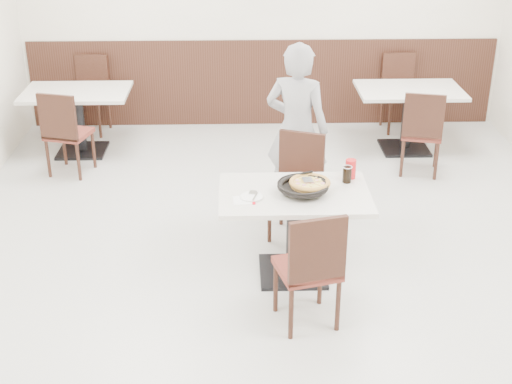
{
  "coord_description": "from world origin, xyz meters",
  "views": [
    {
      "loc": [
        -0.34,
        -5.36,
        3.16
      ],
      "look_at": [
        -0.19,
        -0.3,
        0.78
      ],
      "focal_mm": 50.0,
      "sensor_mm": 36.0,
      "label": 1
    }
  ],
  "objects_px": {
    "bg_table_left": "(79,122)",
    "bg_chair_left_far": "(89,96)",
    "cola_glass": "(347,175)",
    "bg_chair_left_near": "(69,132)",
    "pizza": "(310,184)",
    "side_plate": "(251,197)",
    "bg_chair_right_near": "(422,131)",
    "chair_far": "(295,189)",
    "red_cup": "(351,169)",
    "main_table": "(294,234)",
    "chair_near": "(307,266)",
    "bg_chair_right_far": "(401,94)",
    "diner_person": "(297,130)",
    "bg_table_right": "(407,119)",
    "pizza_pan": "(303,189)"
  },
  "relations": [
    {
      "from": "chair_far",
      "to": "cola_glass",
      "type": "xyz_separation_m",
      "value": [
        0.38,
        -0.47,
        0.34
      ]
    },
    {
      "from": "red_cup",
      "to": "diner_person",
      "type": "distance_m",
      "value": 1.0
    },
    {
      "from": "pizza_pan",
      "to": "side_plate",
      "type": "bearing_deg",
      "value": -170.21
    },
    {
      "from": "main_table",
      "to": "bg_chair_left_far",
      "type": "height_order",
      "value": "bg_chair_left_far"
    },
    {
      "from": "chair_far",
      "to": "cola_glass",
      "type": "distance_m",
      "value": 0.69
    },
    {
      "from": "pizza",
      "to": "chair_far",
      "type": "bearing_deg",
      "value": 95.33
    },
    {
      "from": "bg_table_left",
      "to": "diner_person",
      "type": "bearing_deg",
      "value": -33.56
    },
    {
      "from": "bg_chair_left_near",
      "to": "diner_person",
      "type": "bearing_deg",
      "value": -6.48
    },
    {
      "from": "bg_chair_left_near",
      "to": "chair_far",
      "type": "bearing_deg",
      "value": -17.3
    },
    {
      "from": "chair_far",
      "to": "bg_table_right",
      "type": "relative_size",
      "value": 0.79
    },
    {
      "from": "bg_table_left",
      "to": "bg_chair_left_far",
      "type": "relative_size",
      "value": 1.26
    },
    {
      "from": "chair_near",
      "to": "chair_far",
      "type": "relative_size",
      "value": 1.0
    },
    {
      "from": "bg_chair_left_far",
      "to": "bg_chair_right_far",
      "type": "distance_m",
      "value": 3.91
    },
    {
      "from": "side_plate",
      "to": "bg_chair_right_near",
      "type": "relative_size",
      "value": 0.19
    },
    {
      "from": "pizza",
      "to": "bg_chair_right_far",
      "type": "height_order",
      "value": "bg_chair_right_far"
    },
    {
      "from": "red_cup",
      "to": "diner_person",
      "type": "height_order",
      "value": "diner_person"
    },
    {
      "from": "bg_chair_right_far",
      "to": "bg_chair_left_far",
      "type": "bearing_deg",
      "value": -5.27
    },
    {
      "from": "main_table",
      "to": "pizza",
      "type": "distance_m",
      "value": 0.45
    },
    {
      "from": "cola_glass",
      "to": "bg_table_left",
      "type": "height_order",
      "value": "cola_glass"
    },
    {
      "from": "cola_glass",
      "to": "chair_far",
      "type": "bearing_deg",
      "value": 129.09
    },
    {
      "from": "pizza_pan",
      "to": "bg_chair_right_far",
      "type": "distance_m",
      "value": 3.82
    },
    {
      "from": "pizza",
      "to": "cola_glass",
      "type": "relative_size",
      "value": 2.36
    },
    {
      "from": "bg_chair_left_far",
      "to": "bg_chair_right_near",
      "type": "xyz_separation_m",
      "value": [
        3.85,
        -1.37,
        0.0
      ]
    },
    {
      "from": "side_plate",
      "to": "bg_chair_right_far",
      "type": "height_order",
      "value": "bg_chair_right_far"
    },
    {
      "from": "cola_glass",
      "to": "pizza_pan",
      "type": "bearing_deg",
      "value": -151.31
    },
    {
      "from": "cola_glass",
      "to": "bg_chair_left_near",
      "type": "xyz_separation_m",
      "value": [
        -2.72,
        2.01,
        -0.34
      ]
    },
    {
      "from": "pizza_pan",
      "to": "red_cup",
      "type": "xyz_separation_m",
      "value": [
        0.42,
        0.29,
        0.04
      ]
    },
    {
      "from": "cola_glass",
      "to": "red_cup",
      "type": "relative_size",
      "value": 0.81
    },
    {
      "from": "pizza",
      "to": "bg_chair_right_near",
      "type": "height_order",
      "value": "bg_chair_right_near"
    },
    {
      "from": "chair_far",
      "to": "red_cup",
      "type": "distance_m",
      "value": 0.67
    },
    {
      "from": "cola_glass",
      "to": "bg_chair_left_near",
      "type": "distance_m",
      "value": 3.4
    },
    {
      "from": "bg_table_left",
      "to": "bg_chair_right_far",
      "type": "height_order",
      "value": "bg_chair_right_far"
    },
    {
      "from": "bg_table_left",
      "to": "bg_chair_left_near",
      "type": "xyz_separation_m",
      "value": [
        0.01,
        -0.6,
        0.1
      ]
    },
    {
      "from": "chair_far",
      "to": "main_table",
      "type": "bearing_deg",
      "value": 105.53
    },
    {
      "from": "pizza_pan",
      "to": "red_cup",
      "type": "relative_size",
      "value": 2.09
    },
    {
      "from": "bg_table_left",
      "to": "bg_chair_left_far",
      "type": "distance_m",
      "value": 0.68
    },
    {
      "from": "main_table",
      "to": "chair_near",
      "type": "xyz_separation_m",
      "value": [
        0.05,
        -0.67,
        0.1
      ]
    },
    {
      "from": "bg_chair_left_far",
      "to": "bg_table_right",
      "type": "distance_m",
      "value": 3.9
    },
    {
      "from": "bg_chair_left_far",
      "to": "bg_table_right",
      "type": "bearing_deg",
      "value": -179.95
    },
    {
      "from": "main_table",
      "to": "side_plate",
      "type": "distance_m",
      "value": 0.53
    },
    {
      "from": "pizza_pan",
      "to": "bg_chair_left_near",
      "type": "bearing_deg",
      "value": 136.6
    },
    {
      "from": "chair_near",
      "to": "side_plate",
      "type": "xyz_separation_m",
      "value": [
        -0.39,
        0.58,
        0.28
      ]
    },
    {
      "from": "bg_chair_right_near",
      "to": "main_table",
      "type": "bearing_deg",
      "value": -112.11
    },
    {
      "from": "red_cup",
      "to": "bg_chair_right_near",
      "type": "xyz_separation_m",
      "value": [
        1.07,
        1.83,
        -0.35
      ]
    },
    {
      "from": "side_plate",
      "to": "red_cup",
      "type": "distance_m",
      "value": 0.91
    },
    {
      "from": "bg_chair_left_near",
      "to": "bg_chair_right_near",
      "type": "bearing_deg",
      "value": 14.64
    },
    {
      "from": "pizza",
      "to": "bg_table_left",
      "type": "distance_m",
      "value": 3.7
    },
    {
      "from": "chair_near",
      "to": "bg_chair_right_near",
      "type": "distance_m",
      "value": 3.15
    },
    {
      "from": "pizza",
      "to": "bg_chair_right_far",
      "type": "xyz_separation_m",
      "value": [
        1.49,
        3.44,
        -0.34
      ]
    },
    {
      "from": "chair_far",
      "to": "side_plate",
      "type": "xyz_separation_m",
      "value": [
        -0.41,
        -0.75,
        0.28
      ]
    }
  ]
}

